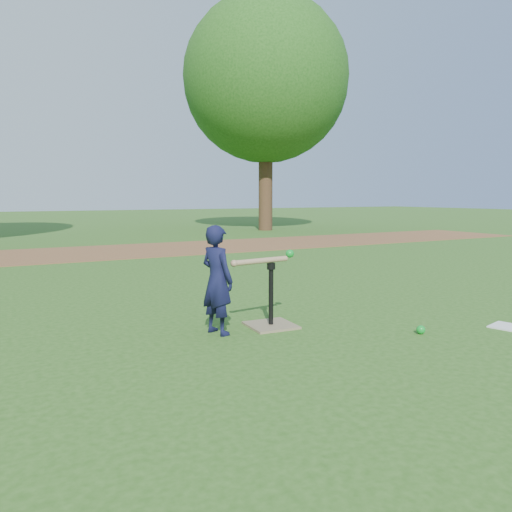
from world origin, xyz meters
name	(u,v)px	position (x,y,z in m)	size (l,w,h in m)	color
ground	(295,333)	(0.00, 0.00, 0.00)	(80.00, 80.00, 0.00)	#285116
dirt_strip	(112,252)	(0.00, 7.50, 0.01)	(24.00, 3.00, 0.01)	brown
child	(217,280)	(-0.64, 0.31, 0.49)	(0.36, 0.24, 0.99)	black
wiffle_ball_ground	(421,330)	(0.98, -0.59, 0.04)	(0.08, 0.08, 0.08)	#0D9125
clipboard	(505,326)	(1.88, -0.79, 0.01)	(0.30, 0.23, 0.01)	silver
batting_tee	(271,315)	(-0.09, 0.29, 0.11)	(0.46, 0.46, 0.61)	#817052
swing_action	(265,259)	(-0.17, 0.28, 0.66)	(0.71, 0.15, 0.12)	tan
tree_right	(266,80)	(6.50, 12.00, 5.29)	(5.80, 5.80, 8.21)	#382316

